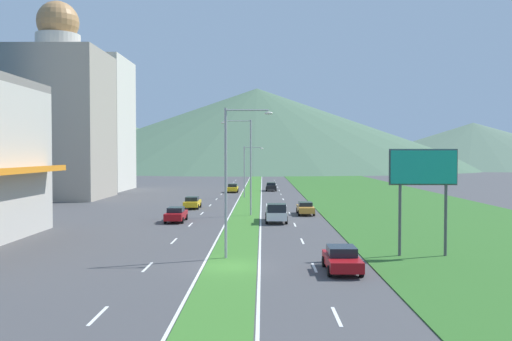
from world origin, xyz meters
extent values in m
plane|color=#424244|center=(0.00, 0.00, 0.00)|extent=(600.00, 600.00, 0.00)
cube|color=#387028|center=(0.00, 60.00, 0.03)|extent=(3.20, 240.00, 0.06)
cube|color=#2D6023|center=(20.60, 60.00, 0.03)|extent=(24.00, 240.00, 0.06)
cube|color=silver|center=(-5.10, -10.02, 0.01)|extent=(0.16, 2.80, 0.01)
cube|color=silver|center=(-5.10, -0.05, 0.01)|extent=(0.16, 2.80, 0.01)
cube|color=silver|center=(-5.10, 9.93, 0.01)|extent=(0.16, 2.80, 0.01)
cube|color=silver|center=(-5.10, 19.91, 0.01)|extent=(0.16, 2.80, 0.01)
cube|color=silver|center=(-5.10, 29.88, 0.01)|extent=(0.16, 2.80, 0.01)
cube|color=silver|center=(-5.10, 39.86, 0.01)|extent=(0.16, 2.80, 0.01)
cube|color=silver|center=(-5.10, 49.84, 0.01)|extent=(0.16, 2.80, 0.01)
cube|color=silver|center=(-5.10, 59.82, 0.01)|extent=(0.16, 2.80, 0.01)
cube|color=silver|center=(-5.10, 69.79, 0.01)|extent=(0.16, 2.80, 0.01)
cube|color=silver|center=(-5.10, 79.77, 0.01)|extent=(0.16, 2.80, 0.01)
cube|color=silver|center=(-5.10, 89.75, 0.01)|extent=(0.16, 2.80, 0.01)
cube|color=silver|center=(-5.10, 99.72, 0.01)|extent=(0.16, 2.80, 0.01)
cube|color=silver|center=(-5.10, 109.70, 0.01)|extent=(0.16, 2.80, 0.01)
cube|color=silver|center=(5.10, -10.02, 0.01)|extent=(0.16, 2.80, 0.01)
cube|color=silver|center=(5.10, -0.05, 0.01)|extent=(0.16, 2.80, 0.01)
cube|color=silver|center=(5.10, 9.93, 0.01)|extent=(0.16, 2.80, 0.01)
cube|color=silver|center=(5.10, 19.91, 0.01)|extent=(0.16, 2.80, 0.01)
cube|color=silver|center=(5.10, 29.88, 0.01)|extent=(0.16, 2.80, 0.01)
cube|color=silver|center=(5.10, 39.86, 0.01)|extent=(0.16, 2.80, 0.01)
cube|color=silver|center=(5.10, 49.84, 0.01)|extent=(0.16, 2.80, 0.01)
cube|color=silver|center=(5.10, 59.82, 0.01)|extent=(0.16, 2.80, 0.01)
cube|color=silver|center=(5.10, 69.79, 0.01)|extent=(0.16, 2.80, 0.01)
cube|color=silver|center=(5.10, 79.77, 0.01)|extent=(0.16, 2.80, 0.01)
cube|color=silver|center=(5.10, 89.75, 0.01)|extent=(0.16, 2.80, 0.01)
cube|color=silver|center=(5.10, 99.72, 0.01)|extent=(0.16, 2.80, 0.01)
cube|color=silver|center=(5.10, 109.70, 0.01)|extent=(0.16, 2.80, 0.01)
cube|color=silver|center=(-1.75, 60.00, 0.01)|extent=(0.16, 240.00, 0.01)
cube|color=silver|center=(1.75, 60.00, 0.01)|extent=(0.16, 240.00, 0.01)
cube|color=#9E9384|center=(-29.73, 51.35, 11.42)|extent=(14.24, 14.24, 22.83)
cylinder|color=beige|center=(-29.73, 51.35, 24.11)|extent=(6.71, 6.71, 2.56)
sphere|color=#B27F4C|center=(-29.73, 51.35, 27.30)|extent=(6.39, 6.39, 6.39)
cube|color=beige|center=(-31.11, 70.65, 12.51)|extent=(14.42, 14.42, 25.01)
cone|color=#47664C|center=(-97.26, 230.11, 16.25)|extent=(193.60, 193.60, 32.50)
cone|color=#47664C|center=(-0.84, 242.66, 19.99)|extent=(222.42, 222.42, 39.99)
cone|color=#516B56|center=(107.44, 240.71, 11.26)|extent=(142.14, 142.14, 22.52)
cylinder|color=#99999E|center=(-0.48, 2.66, 4.97)|extent=(0.18, 0.18, 9.95)
cylinder|color=#99999E|center=(0.94, 2.72, 9.80)|extent=(2.83, 0.23, 0.10)
ellipsoid|color=silver|center=(2.35, 2.79, 9.60)|extent=(0.56, 0.28, 0.20)
cylinder|color=#99999E|center=(0.63, 27.61, 5.37)|extent=(0.18, 0.18, 10.74)
cylinder|color=#99999E|center=(-0.90, 27.54, 10.59)|extent=(3.07, 0.22, 0.10)
ellipsoid|color=silver|center=(-2.43, 27.48, 10.39)|extent=(0.56, 0.28, 0.20)
cylinder|color=#99999E|center=(-0.93, 52.56, 4.05)|extent=(0.18, 0.18, 8.11)
cylinder|color=#99999E|center=(0.44, 52.64, 7.96)|extent=(2.74, 0.26, 0.10)
ellipsoid|color=silver|center=(1.81, 52.72, 7.76)|extent=(0.56, 0.28, 0.20)
cylinder|color=#4C4C51|center=(11.20, 3.62, 2.46)|extent=(0.20, 0.20, 4.93)
cylinder|color=#4C4C51|center=(14.28, 3.62, 2.46)|extent=(0.20, 0.20, 4.93)
cube|color=teal|center=(12.74, 3.52, 6.05)|extent=(4.39, 0.16, 2.24)
cube|color=#4C4C51|center=(12.74, 3.64, 6.05)|extent=(4.59, 0.08, 2.44)
cube|color=black|center=(3.55, 68.44, 0.68)|extent=(1.86, 4.01, 0.73)
cube|color=black|center=(3.55, 68.60, 1.31)|extent=(1.60, 1.77, 0.53)
cylinder|color=black|center=(4.44, 67.20, 0.32)|extent=(0.22, 0.64, 0.64)
cylinder|color=black|center=(2.65, 67.20, 0.32)|extent=(0.22, 0.64, 0.64)
cylinder|color=black|center=(4.44, 69.68, 0.32)|extent=(0.22, 0.64, 0.64)
cylinder|color=black|center=(2.65, 69.68, 0.32)|extent=(0.22, 0.64, 0.64)
cube|color=maroon|center=(-6.88, 22.20, 0.66)|extent=(1.77, 4.60, 0.68)
cube|color=black|center=(-6.88, 22.02, 1.25)|extent=(1.53, 2.02, 0.50)
cylinder|color=black|center=(-7.73, 23.63, 0.32)|extent=(0.22, 0.64, 0.64)
cylinder|color=black|center=(-6.03, 23.63, 0.32)|extent=(0.22, 0.64, 0.64)
cylinder|color=black|center=(-7.73, 20.78, 0.32)|extent=(0.22, 0.64, 0.64)
cylinder|color=black|center=(-6.03, 20.78, 0.32)|extent=(0.22, 0.64, 0.64)
cube|color=yellow|center=(-6.96, 35.69, 0.65)|extent=(1.80, 4.42, 0.65)
cube|color=black|center=(-6.96, 35.51, 1.23)|extent=(1.55, 1.94, 0.52)
cylinder|color=black|center=(-7.83, 37.06, 0.32)|extent=(0.22, 0.64, 0.64)
cylinder|color=black|center=(-6.10, 37.06, 0.32)|extent=(0.22, 0.64, 0.64)
cylinder|color=black|center=(-7.83, 34.32, 0.32)|extent=(0.22, 0.64, 0.64)
cylinder|color=black|center=(-6.10, 34.32, 0.32)|extent=(0.22, 0.64, 0.64)
cube|color=maroon|center=(6.62, -1.16, 0.63)|extent=(1.88, 4.41, 0.61)
cube|color=black|center=(6.62, -0.99, 1.20)|extent=(1.62, 1.94, 0.53)
cylinder|color=black|center=(7.52, -2.53, 0.32)|extent=(0.22, 0.64, 0.64)
cylinder|color=black|center=(5.72, -2.53, 0.32)|extent=(0.22, 0.64, 0.64)
cylinder|color=black|center=(7.52, 0.20, 0.32)|extent=(0.22, 0.64, 0.64)
cylinder|color=black|center=(5.72, 0.20, 0.32)|extent=(0.22, 0.64, 0.64)
cube|color=#C6842D|center=(6.85, 28.96, 0.64)|extent=(1.75, 4.64, 0.64)
cube|color=black|center=(6.85, 29.14, 1.19)|extent=(1.50, 2.04, 0.46)
cylinder|color=black|center=(7.69, 27.52, 0.32)|extent=(0.22, 0.64, 0.64)
cylinder|color=black|center=(6.01, 27.52, 0.32)|extent=(0.22, 0.64, 0.64)
cylinder|color=black|center=(7.69, 30.39, 0.32)|extent=(0.22, 0.64, 0.64)
cylinder|color=black|center=(6.01, 30.39, 0.32)|extent=(0.22, 0.64, 0.64)
cube|color=yellow|center=(-3.42, 64.65, 0.66)|extent=(1.80, 4.53, 0.67)
cube|color=black|center=(-3.42, 64.47, 1.27)|extent=(1.55, 1.99, 0.55)
cylinder|color=black|center=(-4.28, 66.05, 0.32)|extent=(0.22, 0.64, 0.64)
cylinder|color=black|center=(-2.55, 66.05, 0.32)|extent=(0.22, 0.64, 0.64)
cylinder|color=black|center=(-4.28, 63.24, 0.32)|extent=(0.22, 0.64, 0.64)
cylinder|color=black|center=(-2.55, 63.24, 0.32)|extent=(0.22, 0.64, 0.64)
cube|color=silver|center=(3.33, 22.09, 0.80)|extent=(2.00, 5.40, 0.80)
cube|color=black|center=(3.33, 20.49, 1.60)|extent=(1.84, 2.00, 0.80)
cube|color=silver|center=(4.27, 23.19, 1.42)|extent=(0.10, 3.20, 0.44)
cube|color=silver|center=(2.39, 23.19, 1.42)|extent=(0.10, 3.20, 0.44)
cube|color=silver|center=(3.33, 24.74, 1.42)|extent=(1.84, 0.10, 0.44)
cylinder|color=black|center=(4.29, 20.47, 0.40)|extent=(0.26, 0.80, 0.80)
cylinder|color=black|center=(2.37, 20.47, 0.40)|extent=(0.26, 0.80, 0.80)
cylinder|color=black|center=(4.29, 23.71, 0.40)|extent=(0.26, 0.80, 0.80)
cylinder|color=black|center=(2.37, 23.71, 0.40)|extent=(0.26, 0.80, 0.80)
camera|label=1|loc=(1.94, -33.01, 6.93)|focal=38.19mm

